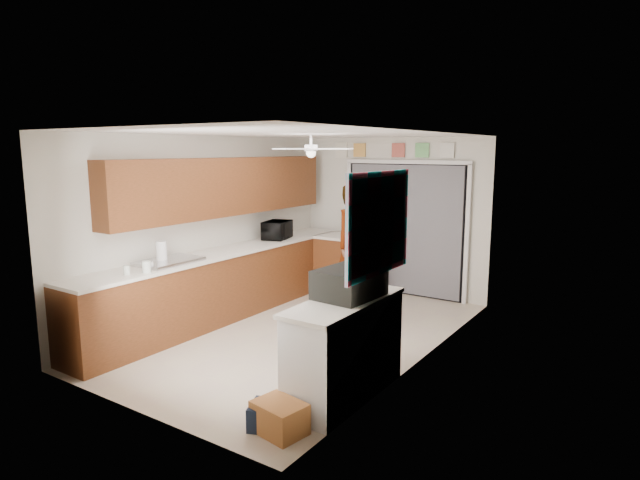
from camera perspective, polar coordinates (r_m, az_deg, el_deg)
The scene contains 40 objects.
floor at distance 6.92m, azimuth -1.87°, elevation -9.90°, with size 5.00×5.00×0.00m, color #C3B29D.
ceiling at distance 6.52m, azimuth -1.99°, elevation 11.28°, with size 5.00×5.00×0.00m, color white.
wall_back at distance 8.74m, azimuth 7.68°, elevation 2.57°, with size 3.20×3.20×0.00m, color silver.
wall_front at distance 4.84m, azimuth -19.48°, elevation -3.64°, with size 3.20×3.20×0.00m, color silver.
wall_left at distance 7.64m, azimuth -11.73°, elevation 1.44°, with size 5.00×5.00×0.00m, color silver.
wall_right at distance 5.83m, azimuth 10.96°, elevation -1.05°, with size 5.00×5.00×0.00m, color silver.
left_base_cabinets at distance 7.59m, azimuth -9.93°, elevation -4.72°, with size 0.60×4.80×0.90m, color brown.
left_countertop at distance 7.48m, azimuth -9.98°, elevation -1.24°, with size 0.62×4.80×0.04m, color white.
upper_cabinets at distance 7.61m, azimuth -9.95°, elevation 5.63°, with size 0.32×4.00×0.80m, color brown.
sink_basin at distance 6.80m, azimuth -15.81°, elevation -2.26°, with size 0.50×0.76×0.06m, color silver.
faucet at distance 6.92m, azimuth -16.87°, elevation -1.29°, with size 0.03×0.03×0.22m, color silver.
peninsula_base at distance 8.67m, azimuth 3.13°, elevation -2.78°, with size 1.00×0.60×0.90m, color brown.
peninsula_top at distance 8.58m, azimuth 3.15°, elevation 0.29°, with size 1.04×0.64×0.04m, color white.
back_opening_recess at distance 8.63m, azimuth 9.05°, elevation 1.11°, with size 2.00×0.06×2.10m, color black.
curtain_panel at distance 8.60m, azimuth 8.94°, elevation 1.08°, with size 1.90×0.03×2.05m, color slate.
door_trim_left at distance 9.07m, azimuth 3.11°, elevation 1.63°, with size 0.06×0.04×2.10m, color white.
door_trim_right at distance 8.24m, azimuth 15.41°, elevation 0.47°, with size 0.06×0.04×2.10m, color white.
door_trim_head at distance 8.51m, azimuth 9.15°, elevation 8.23°, with size 2.10×0.04×0.06m, color white.
header_frame_0 at distance 8.92m, azimuth 4.24°, elevation 9.54°, with size 0.22×0.02×0.22m, color gold.
header_frame_2 at distance 8.60m, azimuth 8.35°, elevation 9.46°, with size 0.22×0.02×0.22m, color #BD5346.
header_frame_3 at distance 8.44m, azimuth 10.84°, elevation 9.39°, with size 0.22×0.02×0.22m, color #6FC270.
header_frame_4 at distance 8.29m, azimuth 13.41°, elevation 9.30°, with size 0.22×0.02×0.22m, color silver.
route66_sign at distance 9.10m, azimuth 2.29°, elevation 9.56°, with size 0.22×0.02×0.26m, color silver.
right_counter_base at distance 5.12m, azimuth 2.68°, elevation -11.70°, with size 0.50×1.40×0.90m, color white.
right_counter_top at distance 4.98m, azimuth 2.62°, elevation -6.64°, with size 0.54×1.44×0.04m, color white.
abstract_painting at distance 4.88m, azimuth 6.32°, elevation 1.76°, with size 0.03×1.15×0.95m, color #E25375.
ceiling_fan at distance 6.68m, azimuth -0.97°, elevation 9.70°, with size 1.14×1.14×0.24m, color white.
microwave at distance 8.30m, azimuth -4.60°, elevation 1.07°, with size 0.50×0.34×0.28m, color black.
cup at distance 6.49m, azimuth -17.85°, elevation -2.62°, with size 0.12×0.12×0.09m, color white.
jar_a at distance 6.35m, azimuth -18.01°, elevation -2.73°, with size 0.09×0.09×0.13m, color silver.
jar_b at distance 6.31m, azimuth -19.93°, elevation -3.04°, with size 0.07×0.07×0.10m, color silver.
paper_towel_roll at distance 6.78m, azimuth -16.56°, elevation -1.26°, with size 0.13×0.13×0.28m, color white.
suitcase at distance 5.05m, azimuth 3.15°, elevation -4.58°, with size 0.48×0.64×0.27m, color black.
suitcase_rim at distance 5.07m, azimuth 3.14°, elevation -5.78°, with size 0.44×0.58×0.02m, color yellow.
suitcase_lid at distance 5.24m, azimuth 4.80°, elevation -1.26°, with size 0.42×0.03×0.50m, color black.
cardboard_box at distance 4.65m, azimuth -4.34°, elevation -18.37°, with size 0.42×0.32×0.26m, color #C6763E.
navy_crate at distance 4.74m, azimuth -5.31°, elevation -18.19°, with size 0.34×0.28×0.21m, color #151F35.
cabinet_door_panel at distance 6.63m, azimuth 3.32°, elevation -7.68°, with size 0.45×0.03×0.68m, color brown.
man at distance 8.03m, azimuth 3.65°, elevation -0.47°, with size 0.66×0.43×1.81m, color white.
dog at distance 6.49m, azimuth 1.97°, elevation -9.01°, with size 0.26×0.61×0.48m, color black.
Camera 1 is at (3.80, -5.29, 2.32)m, focal length 30.00 mm.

